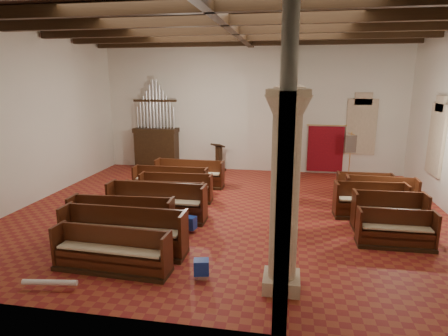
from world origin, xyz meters
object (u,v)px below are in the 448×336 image
(processional_banner, at_px, (349,163))
(nave_pew_0, at_px, (112,257))
(lectern, at_px, (219,160))
(pipe_organ, at_px, (157,141))
(aisle_pew_0, at_px, (395,234))

(processional_banner, relative_size, nave_pew_0, 0.77)
(lectern, xyz_separation_m, nave_pew_0, (-0.59, -9.88, -0.24))
(lectern, xyz_separation_m, processional_banner, (5.87, -0.58, 0.19))
(pipe_organ, xyz_separation_m, nave_pew_0, (2.50, -9.90, -1.04))
(nave_pew_0, height_order, aisle_pew_0, nave_pew_0)
(processional_banner, height_order, aisle_pew_0, processional_banner)
(lectern, relative_size, nave_pew_0, 0.50)
(pipe_organ, relative_size, lectern, 3.23)
(nave_pew_0, xyz_separation_m, aisle_pew_0, (6.66, 2.48, -0.00))
(lectern, bearing_deg, processional_banner, 18.94)
(pipe_organ, relative_size, aisle_pew_0, 2.28)
(lectern, distance_m, processional_banner, 5.90)
(processional_banner, bearing_deg, nave_pew_0, -139.08)
(pipe_organ, relative_size, nave_pew_0, 1.60)
(lectern, distance_m, nave_pew_0, 9.90)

